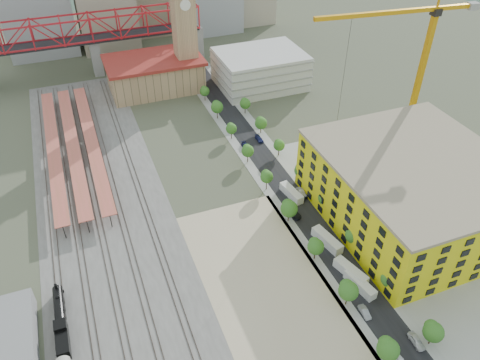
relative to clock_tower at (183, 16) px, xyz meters
name	(u,v)px	position (x,y,z in m)	size (l,w,h in m)	color
ground	(239,208)	(-8.00, -79.99, -28.70)	(400.00, 400.00, 0.00)	#474C38
ballast_strip	(102,200)	(-44.00, -62.49, -28.67)	(36.00, 165.00, 0.06)	#605E59
dirt_lot	(272,295)	(-12.00, -111.49, -28.67)	(28.00, 67.00, 0.06)	tan
street_asphalt	(269,167)	(8.00, -64.99, -28.67)	(12.00, 170.00, 0.06)	black
sidewalk_west	(253,171)	(2.50, -64.99, -28.68)	(3.00, 170.00, 0.04)	gray
sidewalk_east	(285,163)	(13.50, -64.99, -28.68)	(3.00, 170.00, 0.04)	gray
construction_pad	(415,213)	(37.00, -99.99, -28.67)	(50.00, 90.00, 0.06)	gray
rail_tracks	(96,201)	(-45.80, -62.49, -28.55)	(26.56, 160.00, 0.18)	#382B23
platform_canopies	(72,144)	(-49.00, -34.99, -24.70)	(16.00, 80.00, 4.12)	#D45951
station_hall	(155,74)	(-13.00, 2.01, -22.03)	(38.00, 24.00, 13.10)	tan
clock_tower	(183,16)	(0.00, 0.00, 0.00)	(12.00, 12.00, 52.00)	tan
parking_garage	(260,69)	(28.00, -9.99, -21.70)	(34.00, 26.00, 14.00)	silver
truss_bridge	(91,31)	(-33.00, 25.01, -9.83)	(94.00, 9.60, 25.60)	gray
construction_building	(414,190)	(34.00, -99.99, -19.29)	(44.60, 50.60, 18.80)	yellow
street_trees	(283,185)	(8.00, -74.99, -28.70)	(15.40, 124.40, 8.00)	#27691F
distant_hills	(178,76)	(37.28, 180.01, -108.23)	(647.00, 264.00, 227.00)	#4C6B59
locomotive	(60,318)	(-58.00, -102.18, -26.85)	(2.56, 19.77, 4.94)	black
tower_crane	(416,53)	(52.26, -68.92, 4.19)	(49.75, 7.74, 53.28)	orange
site_trailer_a	(360,284)	(8.00, -117.01, -27.48)	(2.33, 8.86, 2.43)	silver
site_trailer_b	(351,272)	(8.00, -112.91, -27.42)	(2.46, 9.34, 2.56)	silver
site_trailer_c	(327,240)	(8.00, -101.52, -27.37)	(2.55, 9.67, 2.65)	silver
site_trailer_d	(291,193)	(8.00, -80.64, -27.45)	(2.39, 9.08, 2.49)	silver
car_0	(399,359)	(5.00, -136.05, -27.96)	(1.73, 4.31, 1.47)	white
car_1	(365,312)	(5.00, -123.75, -28.04)	(1.40, 4.01, 1.32)	gray
car_2	(294,214)	(5.00, -88.59, -27.98)	(2.39, 5.18, 1.44)	black
car_3	(246,147)	(5.00, -52.34, -27.98)	(1.99, 4.90, 1.42)	#1A1E4E
car_4	(416,341)	(11.00, -133.97, -27.91)	(1.86, 4.62, 1.57)	silver
car_5	(301,193)	(11.00, -81.06, -27.93)	(1.61, 4.62, 1.52)	#B0AFB5
car_6	(302,194)	(11.00, -81.41, -28.01)	(2.27, 4.93, 1.37)	black
car_7	(259,139)	(11.00, -49.49, -28.03)	(1.85, 4.56, 1.32)	navy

